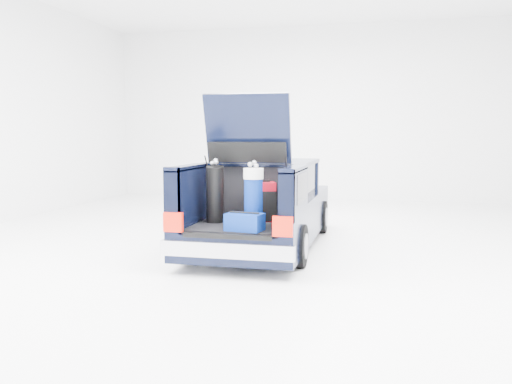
% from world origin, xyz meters
% --- Properties ---
extents(ground, '(14.00, 14.00, 0.00)m').
position_xyz_m(ground, '(0.00, 0.00, 0.00)').
color(ground, white).
rests_on(ground, ground).
extents(car, '(1.87, 4.65, 2.47)m').
position_xyz_m(car, '(-0.00, 0.11, 0.67)').
color(car, black).
rests_on(car, ground).
extents(red_suitcase, '(0.43, 0.38, 0.61)m').
position_xyz_m(red_suitcase, '(0.23, -1.09, 0.89)').
color(red_suitcase, maroon).
rests_on(red_suitcase, car).
extents(black_golf_bag, '(0.36, 0.42, 0.93)m').
position_xyz_m(black_golf_bag, '(-0.40, -1.37, 1.02)').
color(black_golf_bag, black).
rests_on(black_golf_bag, car).
extents(blue_golf_bag, '(0.34, 0.34, 0.93)m').
position_xyz_m(blue_golf_bag, '(0.22, -1.60, 1.02)').
color(blue_golf_bag, black).
rests_on(blue_golf_bag, car).
extents(blue_duffel, '(0.52, 0.38, 0.25)m').
position_xyz_m(blue_duffel, '(0.17, -1.90, 0.72)').
color(blue_duffel, navy).
rests_on(blue_duffel, car).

